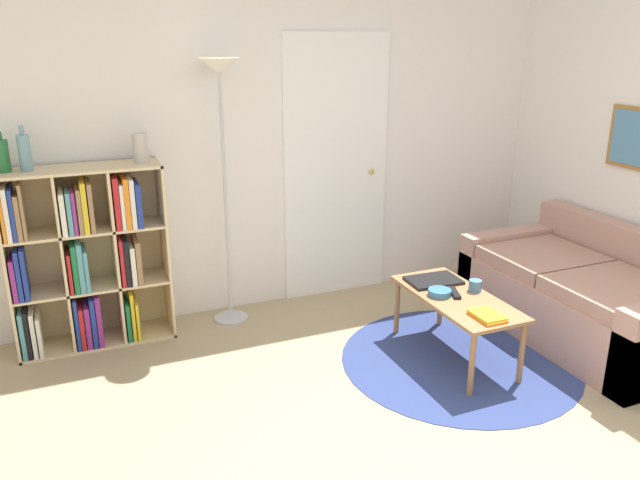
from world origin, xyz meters
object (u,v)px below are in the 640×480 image
object	(u,v)px
bowl	(440,293)
vase_on_shelf	(140,148)
couch	(589,297)
bottle_left	(2,155)
cup	(475,286)
coffee_table	(456,303)
bottle_middle	(25,152)
laptop	(433,280)
floor_lamp	(221,107)
bookshelf	(84,258)

from	to	relation	value
bowl	vase_on_shelf	size ratio (longest dim) A/B	0.76
couch	bottle_left	distance (m)	3.95
cup	coffee_table	bearing A→B (deg)	-170.30
bottle_left	bottle_middle	bearing A→B (deg)	-8.75
coffee_table	bottle_left	xyz separation A→B (m)	(-2.54, 1.15, 0.94)
bottle_left	bottle_middle	xyz separation A→B (m)	(0.13, -0.02, 0.01)
laptop	bottle_left	distance (m)	2.83
bottle_middle	vase_on_shelf	size ratio (longest dim) A/B	1.44
floor_lamp	couch	xyz separation A→B (m)	(2.26, -1.18, -1.28)
bottle_middle	vase_on_shelf	world-z (taller)	bottle_middle
couch	floor_lamp	bearing A→B (deg)	152.34
cup	bottle_middle	size ratio (longest dim) A/B	0.30
bottle_left	vase_on_shelf	distance (m)	0.81
cup	vase_on_shelf	world-z (taller)	vase_on_shelf
vase_on_shelf	bottle_middle	bearing A→B (deg)	179.94
laptop	vase_on_shelf	xyz separation A→B (m)	(-1.73, 0.87, 0.87)
couch	laptop	world-z (taller)	couch
laptop	bottle_left	xyz separation A→B (m)	(-2.54, 0.89, 0.88)
bottle_middle	vase_on_shelf	distance (m)	0.68
couch	vase_on_shelf	distance (m)	3.22
floor_lamp	bottle_middle	size ratio (longest dim) A/B	6.70
bookshelf	bottle_middle	size ratio (longest dim) A/B	4.35
laptop	vase_on_shelf	size ratio (longest dim) A/B	1.86
bowl	cup	world-z (taller)	cup
bottle_left	laptop	bearing A→B (deg)	-19.23
bowl	bookshelf	bearing A→B (deg)	152.34
laptop	cup	distance (m)	0.29
floor_lamp	laptop	distance (m)	1.84
floor_lamp	couch	bearing A→B (deg)	-27.66
floor_lamp	couch	world-z (taller)	floor_lamp
bowl	bottle_left	world-z (taller)	bottle_left
floor_lamp	bottle_left	bearing A→B (deg)	178.28
bookshelf	coffee_table	distance (m)	2.45
laptop	bottle_left	world-z (taller)	bottle_left
laptop	bottle_middle	size ratio (longest dim) A/B	1.29
bowl	bottle_middle	xyz separation A→B (m)	(-2.32, 1.08, 0.88)
vase_on_shelf	floor_lamp	bearing A→B (deg)	-2.14
cup	vase_on_shelf	xyz separation A→B (m)	(-1.89, 1.10, 0.85)
floor_lamp	vase_on_shelf	world-z (taller)	floor_lamp
couch	bottle_middle	bearing A→B (deg)	160.92
couch	coffee_table	distance (m)	1.07
cup	bottle_left	bearing A→B (deg)	157.39
coffee_table	bookshelf	bearing A→B (deg)	152.32
bookshelf	floor_lamp	world-z (taller)	floor_lamp
bookshelf	cup	distance (m)	2.57
bottle_left	vase_on_shelf	size ratio (longest dim) A/B	1.27
laptop	bowl	bearing A→B (deg)	-113.25
bookshelf	cup	world-z (taller)	bookshelf
bottle_left	vase_on_shelf	xyz separation A→B (m)	(0.81, -0.02, -0.01)
floor_lamp	coffee_table	xyz separation A→B (m)	(1.19, -1.11, -1.17)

